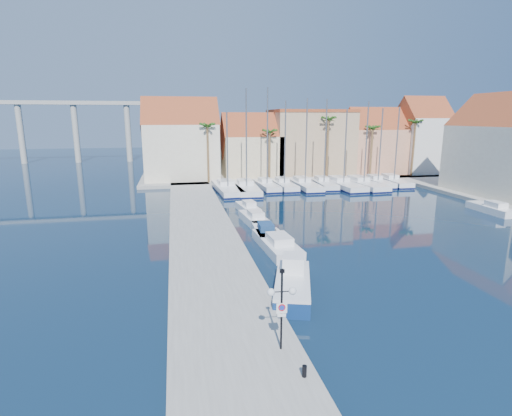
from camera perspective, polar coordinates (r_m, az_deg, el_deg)
The scene contains 33 objects.
ground at distance 26.57m, azimuth 15.02°, elevation -11.24°, with size 260.00×260.00×0.00m, color black.
quay_west at distance 36.64m, azimuth -7.52°, elevation -3.77°, with size 6.00×77.00×0.50m, color gray.
shore_north at distance 73.49m, azimuth 5.38°, elevation 4.63°, with size 54.00×16.00×0.50m, color gray.
lamp_post at distance 17.80m, azimuth 3.70°, elevation -12.61°, with size 1.29×0.41×3.81m.
bollard at distance 17.31m, azimuth 6.93°, elevation -22.14°, with size 0.19×0.19×0.48m, color black.
fishing_boat at distance 24.99m, azimuth 5.27°, elevation -10.64°, with size 3.82×6.45×2.14m.
motorboat_west_0 at distance 32.98m, azimuth 3.01°, elevation -5.08°, with size 2.75×7.40×1.40m.
motorboat_west_1 at distance 36.30m, azimuth 1.29°, elevation -3.39°, with size 2.08×5.69×1.40m.
motorboat_west_2 at distance 40.93m, azimuth -0.24°, elevation -1.51°, with size 2.36×5.95×1.40m.
motorboat_west_3 at distance 45.76m, azimuth -1.14°, elevation 0.03°, with size 2.19×5.40×1.40m.
motorboat_east_1 at distance 52.86m, azimuth 30.65°, elevation -0.05°, with size 1.95×6.04×1.40m.
sailboat_0 at distance 58.34m, azimuth -4.16°, elevation 2.83°, with size 3.72×11.93×11.37m.
sailboat_1 at distance 58.48m, azimuth -1.44°, elevation 2.91°, with size 3.59×11.85×14.56m.
sailboat_2 at distance 60.51m, azimuth 1.47°, elevation 3.31°, with size 2.70×8.98×14.84m.
sailboat_3 at distance 61.15m, azimuth 3.95°, elevation 3.34°, with size 2.48×9.14×13.01m.
sailboat_4 at distance 61.88m, azimuth 6.84°, elevation 3.37°, with size 2.88×10.88×13.39m.
sailboat_5 at distance 63.06m, azimuth 9.54°, elevation 3.49°, with size 3.08×9.32×13.29m.
sailboat_6 at distance 63.14m, azimuth 12.12°, elevation 3.34°, with size 3.59×11.82×11.84m.
sailboat_7 at distance 64.34m, azimuth 14.85°, elevation 3.38°, with size 3.78×11.90×12.96m.
sailboat_8 at distance 66.56m, azimuth 16.83°, elevation 3.59°, with size 2.46×8.83×12.05m.
sailboat_9 at distance 68.21m, azimuth 18.89°, elevation 3.65°, with size 3.29×9.90×12.23m.
building_0 at distance 68.69m, azimuth -10.64°, elevation 9.16°, with size 12.30×9.00×13.50m.
building_1 at distance 70.05m, azimuth -0.63°, elevation 8.44°, with size 10.30×8.00×11.00m.
building_2 at distance 73.82m, azimuth 7.74°, elevation 9.30°, with size 14.20×10.20×11.50m.
building_3 at distance 77.74m, azimuth 16.46°, elevation 8.77°, with size 10.30×8.00×12.00m.
building_4 at distance 81.44m, azimuth 22.52°, elevation 9.27°, with size 8.30×8.00×14.00m.
building_6 at distance 63.01m, azimuth 32.14°, elevation 7.13°, with size 9.00×14.30×13.50m.
palm_0 at distance 63.80m, azimuth -6.97°, elevation 11.32°, with size 2.60×2.60×10.15m.
palm_1 at distance 65.43m, azimuth 1.96°, elevation 10.61°, with size 2.60×2.60×9.15m.
palm_2 at distance 68.42m, azimuth 10.33°, elevation 12.09°, with size 2.60×2.60×11.15m.
palm_3 at distance 71.80m, azimuth 16.33°, elevation 10.69°, with size 2.60×2.60×9.65m.
palm_4 at distance 75.82m, azimuth 21.83°, elevation 11.10°, with size 2.60×2.60×10.65m.
viaduct at distance 107.21m, azimuth -27.19°, elevation 11.23°, with size 48.00×2.20×14.45m.
Camera 1 is at (-11.33, -21.56, 10.63)m, focal length 28.00 mm.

